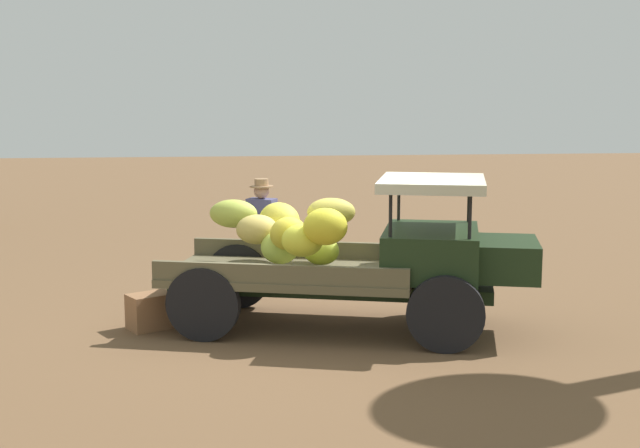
# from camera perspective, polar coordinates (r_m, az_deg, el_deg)

# --- Properties ---
(ground_plane) EXTENTS (60.00, 60.00, 0.00)m
(ground_plane) POSITION_cam_1_polar(r_m,az_deg,el_deg) (10.57, 0.73, -6.96)
(ground_plane) COLOR brown
(truck) EXTENTS (4.66, 2.72, 1.88)m
(truck) POSITION_cam_1_polar(r_m,az_deg,el_deg) (10.29, 2.92, -2.09)
(truck) COLOR black
(truck) RESTS_ON ground
(farmer) EXTENTS (0.57, 0.54, 1.67)m
(farmer) POSITION_cam_1_polar(r_m,az_deg,el_deg) (12.19, -3.96, -0.30)
(farmer) COLOR olive
(farmer) RESTS_ON ground
(wooden_crate) EXTENTS (0.64, 0.58, 0.44)m
(wooden_crate) POSITION_cam_1_polar(r_m,az_deg,el_deg) (10.65, -11.35, -5.79)
(wooden_crate) COLOR #8A5E3D
(wooden_crate) RESTS_ON ground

